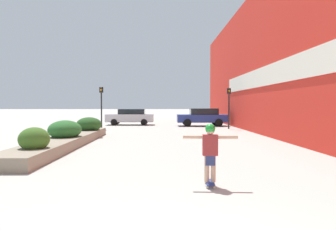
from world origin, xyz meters
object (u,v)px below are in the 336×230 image
at_px(skateboarder, 210,147).
at_px(traffic_light_left, 101,100).
at_px(car_center_left, 202,117).
at_px(car_leftmost, 300,117).
at_px(traffic_light_right, 229,101).
at_px(skateboard, 210,183).
at_px(car_center_right, 130,117).

height_order(skateboarder, traffic_light_left, traffic_light_left).
bearing_deg(car_center_left, car_leftmost, -85.36).
xyz_separation_m(car_leftmost, traffic_light_right, (-7.75, -4.27, 1.51)).
height_order(skateboard, car_center_left, car_center_left).
xyz_separation_m(car_center_left, traffic_light_left, (-8.59, -3.31, 1.46)).
bearing_deg(car_center_right, traffic_light_left, 160.15).
relative_size(traffic_light_left, traffic_light_right, 1.03).
distance_m(car_leftmost, car_center_left, 9.46).
xyz_separation_m(car_leftmost, car_center_right, (-16.23, 0.88, 0.06)).
height_order(skateboard, car_center_right, car_center_right).
distance_m(skateboard, car_center_left, 20.68).
bearing_deg(traffic_light_left, car_center_right, 70.15).
xyz_separation_m(car_center_right, traffic_light_left, (-1.79, -4.96, 1.50)).
height_order(car_center_left, car_center_right, car_center_left).
distance_m(car_center_left, traffic_light_right, 4.13).
height_order(car_leftmost, traffic_light_right, traffic_light_right).
height_order(car_center_right, traffic_light_right, traffic_light_right).
bearing_deg(skateboard, car_center_left, 86.39).
xyz_separation_m(skateboard, traffic_light_right, (4.20, 17.01, 2.19)).
distance_m(skateboarder, traffic_light_left, 18.29).
bearing_deg(traffic_light_right, skateboard, -103.87).
bearing_deg(traffic_light_left, car_center_left, 21.08).
height_order(traffic_light_left, traffic_light_right, traffic_light_left).
bearing_deg(car_center_left, skateboarder, 172.99).
relative_size(car_leftmost, traffic_light_left, 1.26).
bearing_deg(skateboard, skateboarder, -60.03).
relative_size(skateboard, traffic_light_left, 0.18).
bearing_deg(car_leftmost, skateboard, 150.69).
xyz_separation_m(car_leftmost, traffic_light_left, (-18.02, -4.08, 1.56)).
height_order(car_leftmost, car_center_right, car_center_right).
bearing_deg(traffic_light_left, car_leftmost, 12.75).
distance_m(skateboard, traffic_light_left, 18.38).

